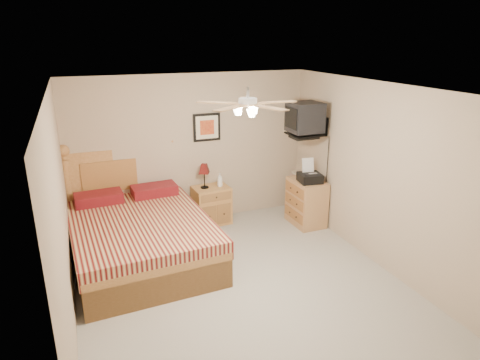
{
  "coord_description": "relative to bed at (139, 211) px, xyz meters",
  "views": [
    {
      "loc": [
        -1.75,
        -4.46,
        3.05
      ],
      "look_at": [
        0.34,
        0.9,
        1.11
      ],
      "focal_mm": 32.0,
      "sensor_mm": 36.0,
      "label": 1
    }
  ],
  "objects": [
    {
      "name": "floor",
      "position": [
        1.08,
        -1.12,
        -0.76
      ],
      "size": [
        4.5,
        4.5,
        0.0
      ],
      "primitive_type": "plane",
      "color": "gray",
      "rests_on": "ground"
    },
    {
      "name": "ceiling",
      "position": [
        1.08,
        -1.12,
        1.74
      ],
      "size": [
        4.0,
        4.5,
        0.04
      ],
      "primitive_type": "cube",
      "color": "white",
      "rests_on": "ground"
    },
    {
      "name": "wall_back",
      "position": [
        1.08,
        1.13,
        0.49
      ],
      "size": [
        4.0,
        0.04,
        2.5
      ],
      "primitive_type": "cube",
      "color": "tan",
      "rests_on": "ground"
    },
    {
      "name": "wall_front",
      "position": [
        1.08,
        -3.37,
        0.49
      ],
      "size": [
        4.0,
        0.04,
        2.5
      ],
      "primitive_type": "cube",
      "color": "tan",
      "rests_on": "ground"
    },
    {
      "name": "wall_left",
      "position": [
        -0.92,
        -1.12,
        0.49
      ],
      "size": [
        0.04,
        4.5,
        2.5
      ],
      "primitive_type": "cube",
      "color": "tan",
      "rests_on": "ground"
    },
    {
      "name": "wall_right",
      "position": [
        3.08,
        -1.12,
        0.49
      ],
      "size": [
        0.04,
        4.5,
        2.5
      ],
      "primitive_type": "cube",
      "color": "tan",
      "rests_on": "ground"
    },
    {
      "name": "bed",
      "position": [
        0.0,
        0.0,
        0.0
      ],
      "size": [
        1.92,
        2.45,
        1.53
      ],
      "primitive_type": null,
      "rotation": [
        0.0,
        0.0,
        0.06
      ],
      "color": "#A36832",
      "rests_on": "ground"
    },
    {
      "name": "nightstand",
      "position": [
        1.33,
        0.88,
        -0.44
      ],
      "size": [
        0.62,
        0.49,
        0.64
      ],
      "primitive_type": "cube",
      "rotation": [
        0.0,
        0.0,
        0.07
      ],
      "color": "#AD7C34",
      "rests_on": "ground"
    },
    {
      "name": "table_lamp",
      "position": [
        1.22,
        0.9,
        0.09
      ],
      "size": [
        0.28,
        0.28,
        0.41
      ],
      "primitive_type": null,
      "rotation": [
        0.0,
        0.0,
        0.3
      ],
      "color": "#510F0D",
      "rests_on": "nightstand"
    },
    {
      "name": "lotion_bottle",
      "position": [
        1.48,
        0.87,
        -0.0
      ],
      "size": [
        0.1,
        0.1,
        0.24
      ],
      "primitive_type": "imported",
      "rotation": [
        0.0,
        0.0,
        0.13
      ],
      "color": "white",
      "rests_on": "nightstand"
    },
    {
      "name": "framed_picture",
      "position": [
        1.35,
        1.11,
        0.86
      ],
      "size": [
        0.46,
        0.04,
        0.46
      ],
      "primitive_type": "cube",
      "color": "black",
      "rests_on": "wall_back"
    },
    {
      "name": "dresser",
      "position": [
        2.81,
        0.26,
        -0.37
      ],
      "size": [
        0.47,
        0.67,
        0.78
      ],
      "primitive_type": "cube",
      "rotation": [
        0.0,
        0.0,
        0.02
      ],
      "color": "#A77B49",
      "rests_on": "ground"
    },
    {
      "name": "fax_machine",
      "position": [
        2.8,
        0.17,
        0.21
      ],
      "size": [
        0.4,
        0.42,
        0.38
      ],
      "primitive_type": null,
      "rotation": [
        0.0,
        0.0,
        -0.14
      ],
      "color": "black",
      "rests_on": "dresser"
    },
    {
      "name": "magazine_lower",
      "position": [
        2.75,
        0.53,
        0.03
      ],
      "size": [
        0.24,
        0.29,
        0.02
      ],
      "primitive_type": "imported",
      "rotation": [
        0.0,
        0.0,
        0.19
      ],
      "color": "#B7AB95",
      "rests_on": "dresser"
    },
    {
      "name": "magazine_upper",
      "position": [
        2.76,
        0.54,
        0.05
      ],
      "size": [
        0.28,
        0.32,
        0.02
      ],
      "primitive_type": "imported",
      "rotation": [
        0.0,
        0.0,
        0.32
      ],
      "color": "tan",
      "rests_on": "magazine_lower"
    },
    {
      "name": "wall_tv",
      "position": [
        2.83,
        0.22,
        1.05
      ],
      "size": [
        0.56,
        0.46,
        0.58
      ],
      "primitive_type": null,
      "color": "black",
      "rests_on": "wall_right"
    },
    {
      "name": "ceiling_fan",
      "position": [
        1.08,
        -1.32,
        1.6
      ],
      "size": [
        1.14,
        1.14,
        0.28
      ],
      "primitive_type": null,
      "color": "white",
      "rests_on": "ceiling"
    }
  ]
}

